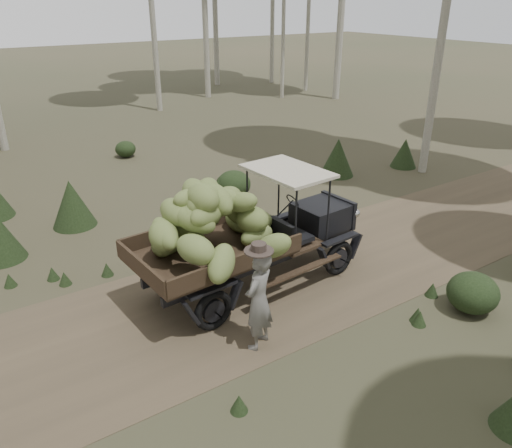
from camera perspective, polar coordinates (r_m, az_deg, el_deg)
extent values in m
plane|color=#473D2B|center=(9.80, -7.64, -10.20)|extent=(120.00, 120.00, 0.00)
cube|color=brown|center=(9.79, -7.64, -10.19)|extent=(70.00, 4.00, 0.01)
cube|color=black|center=(11.32, 7.34, 0.92)|extent=(1.11, 1.07, 0.57)
cube|color=black|center=(11.71, 9.35, 1.60)|extent=(0.18, 1.05, 0.65)
cube|color=black|center=(10.38, 1.60, -0.53)|extent=(0.19, 1.46, 0.57)
cube|color=#38281C|center=(9.66, -5.16, -3.35)|extent=(3.05, 2.09, 0.08)
cube|color=#38281C|center=(10.30, -8.05, -0.46)|extent=(2.92, 0.28, 0.33)
cube|color=#38281C|center=(8.88, -1.90, -4.54)|extent=(2.92, 0.28, 0.33)
cube|color=#38281C|center=(8.98, -13.08, -4.89)|extent=(0.20, 1.88, 0.33)
cube|color=beige|center=(10.21, 3.64, 6.07)|extent=(1.33, 1.86, 0.06)
cube|color=black|center=(10.68, -1.30, -2.76)|extent=(4.80, 0.46, 0.19)
cube|color=black|center=(10.13, 1.38, -4.40)|extent=(4.80, 0.46, 0.19)
torus|color=black|center=(12.01, 3.68, -0.88)|extent=(0.80, 0.20, 0.79)
torus|color=black|center=(10.95, 9.44, -3.86)|extent=(0.80, 0.20, 0.79)
torus|color=black|center=(10.39, -9.98, -5.58)|extent=(0.80, 0.20, 0.79)
torus|color=black|center=(9.15, -4.90, -9.82)|extent=(0.80, 0.20, 0.79)
sphere|color=beige|center=(12.04, 8.03, 2.62)|extent=(0.19, 0.19, 0.19)
sphere|color=beige|center=(11.46, 11.35, 1.20)|extent=(0.19, 0.19, 0.19)
ellipsoid|color=olive|center=(10.01, -8.72, -0.85)|extent=(0.98, 0.68, 0.69)
ellipsoid|color=olive|center=(9.57, -0.44, 0.52)|extent=(0.79, 0.87, 0.58)
ellipsoid|color=olive|center=(9.39, -1.71, 2.50)|extent=(0.74, 0.84, 0.56)
ellipsoid|color=olive|center=(9.18, -4.42, 2.90)|extent=(0.55, 0.94, 0.73)
ellipsoid|color=olive|center=(10.35, -1.83, 0.40)|extent=(0.57, 0.87, 0.51)
ellipsoid|color=olive|center=(9.89, -1.70, 1.16)|extent=(0.77, 0.81, 0.51)
ellipsoid|color=olive|center=(9.16, -9.19, 1.33)|extent=(0.61, 0.84, 0.61)
ellipsoid|color=olive|center=(9.26, -5.28, 3.19)|extent=(0.52, 0.72, 0.56)
ellipsoid|color=olive|center=(9.66, -6.86, -2.04)|extent=(0.41, 0.93, 0.63)
ellipsoid|color=olive|center=(9.78, -6.63, 0.94)|extent=(1.09, 0.78, 0.73)
ellipsoid|color=olive|center=(9.06, -7.13, 1.32)|extent=(0.85, 0.82, 0.55)
ellipsoid|color=olive|center=(9.03, -5.96, 2.68)|extent=(0.98, 0.75, 0.68)
ellipsoid|color=olive|center=(9.57, -10.65, -2.43)|extent=(0.66, 0.86, 0.56)
ellipsoid|color=olive|center=(9.45, -8.54, -0.09)|extent=(0.83, 1.07, 0.79)
ellipsoid|color=olive|center=(9.43, -4.11, 2.57)|extent=(0.93, 0.86, 0.64)
ellipsoid|color=olive|center=(9.23, -5.62, 3.57)|extent=(0.88, 0.92, 0.67)
ellipsoid|color=olive|center=(10.14, -0.33, 0.21)|extent=(0.97, 0.81, 0.58)
ellipsoid|color=olive|center=(9.02, -10.35, -1.09)|extent=(0.44, 0.90, 0.67)
ellipsoid|color=olive|center=(8.99, -5.66, 1.12)|extent=(0.95, 0.76, 0.48)
ellipsoid|color=olive|center=(9.18, -7.14, 2.86)|extent=(0.98, 0.57, 0.56)
ellipsoid|color=olive|center=(9.77, -9.45, -1.86)|extent=(1.03, 0.77, 0.65)
ellipsoid|color=olive|center=(8.61, -6.91, -2.91)|extent=(0.75, 0.95, 0.57)
ellipsoid|color=olive|center=(8.97, -7.05, 0.47)|extent=(0.96, 0.98, 0.70)
ellipsoid|color=olive|center=(8.96, -6.12, 2.95)|extent=(0.56, 0.79, 0.57)
ellipsoid|color=olive|center=(9.71, 0.08, -1.31)|extent=(0.80, 0.50, 0.40)
ellipsoid|color=olive|center=(9.07, -10.53, -1.26)|extent=(0.74, 0.92, 0.72)
ellipsoid|color=olive|center=(9.57, -3.50, 2.61)|extent=(0.93, 0.67, 0.71)
ellipsoid|color=olive|center=(9.21, -6.80, 3.29)|extent=(0.57, 0.98, 0.74)
ellipsoid|color=olive|center=(8.56, -3.98, -4.53)|extent=(0.97, 0.96, 0.79)
ellipsoid|color=olive|center=(9.17, 1.98, -2.51)|extent=(0.88, 0.94, 0.73)
imported|color=#63605B|center=(8.45, 0.31, -8.74)|extent=(0.80, 0.70, 1.83)
cylinder|color=#382D27|center=(7.97, 0.32, -3.09)|extent=(0.66, 0.66, 0.02)
cylinder|color=#382D27|center=(7.94, 0.32, -2.70)|extent=(0.33, 0.33, 0.15)
ellipsoid|color=#233319|center=(15.00, -2.56, 4.57)|extent=(1.02, 1.02, 0.82)
cone|color=#233319|center=(17.09, 9.31, 7.55)|extent=(1.14, 1.14, 1.26)
cone|color=#233319|center=(14.89, -4.31, 4.07)|extent=(0.63, 0.63, 0.70)
cone|color=#233319|center=(18.53, 16.60, 7.79)|extent=(0.91, 0.91, 1.01)
cone|color=#233319|center=(13.88, -20.29, 2.23)|extent=(1.13, 1.13, 1.26)
ellipsoid|color=#233319|center=(19.59, -14.69, 8.29)|extent=(0.76, 0.76, 0.61)
ellipsoid|color=#233319|center=(10.47, 23.54, -7.21)|extent=(0.97, 0.97, 0.78)
cone|color=#233319|center=(11.35, -16.68, -4.97)|extent=(0.27, 0.27, 0.30)
cone|color=#233319|center=(9.92, 17.97, -9.81)|extent=(0.27, 0.27, 0.30)
cone|color=#233319|center=(9.83, 18.19, -10.17)|extent=(0.27, 0.27, 0.30)
cone|color=#233319|center=(12.19, -5.07, -1.81)|extent=(0.27, 0.27, 0.30)
cone|color=#233319|center=(11.69, -26.35, -5.76)|extent=(0.27, 0.27, 0.30)
cone|color=#233319|center=(10.79, 19.49, -7.06)|extent=(0.27, 0.27, 0.30)
cone|color=#233319|center=(12.89, -0.76, -0.18)|extent=(0.27, 0.27, 0.30)
cone|color=#233319|center=(11.30, -21.04, -5.80)|extent=(0.27, 0.27, 0.30)
cone|color=#233319|center=(7.73, -1.96, -19.79)|extent=(0.27, 0.27, 0.30)
cone|color=#233319|center=(12.33, -9.23, -1.74)|extent=(0.27, 0.27, 0.30)
cone|color=#233319|center=(11.58, -22.24, -5.24)|extent=(0.27, 0.27, 0.30)
cone|color=#233319|center=(13.68, 4.06, 1.28)|extent=(0.27, 0.27, 0.30)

